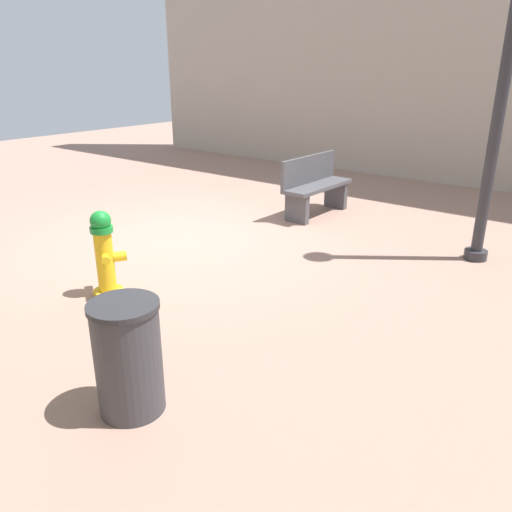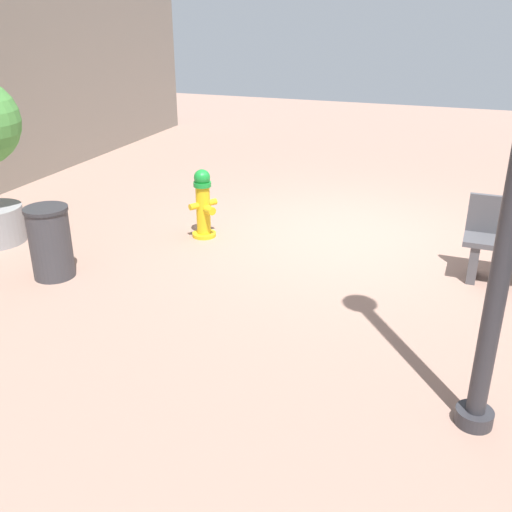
% 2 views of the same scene
% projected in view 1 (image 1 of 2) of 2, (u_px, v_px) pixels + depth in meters
% --- Properties ---
extents(ground_plane, '(23.40, 23.40, 0.00)m').
position_uv_depth(ground_plane, '(183.00, 238.00, 7.22)').
color(ground_plane, '#9E7A6B').
extents(fire_hydrant, '(0.38, 0.39, 0.93)m').
position_uv_depth(fire_hydrant, '(105.00, 253.00, 5.30)').
color(fire_hydrant, gold).
rests_on(fire_hydrant, ground_plane).
extents(bench_near, '(1.46, 0.48, 0.95)m').
position_uv_depth(bench_near, '(315.00, 185.00, 8.20)').
color(bench_near, '#4C4C51').
rests_on(bench_near, ground_plane).
extents(trash_bin, '(0.49, 0.49, 0.84)m').
position_uv_depth(trash_bin, '(128.00, 357.00, 3.50)').
color(trash_bin, '#38383D').
rests_on(trash_bin, ground_plane).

